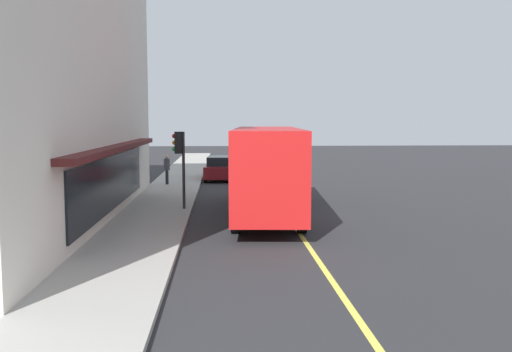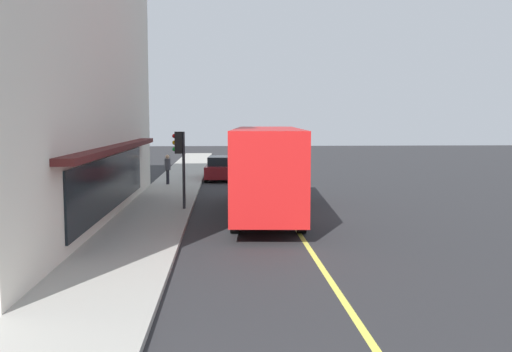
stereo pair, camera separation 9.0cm
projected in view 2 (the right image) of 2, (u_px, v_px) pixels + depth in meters
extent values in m
plane|color=#28282B|center=(287.00, 215.00, 22.78)|extent=(120.00, 120.00, 0.00)
cube|color=#9E9B93|center=(154.00, 214.00, 22.48)|extent=(80.00, 2.86, 0.15)
cube|color=#D8D14C|center=(287.00, 215.00, 22.78)|extent=(36.00, 0.16, 0.01)
cube|color=#4C1919|center=(118.00, 147.00, 21.20)|extent=(15.19, 0.70, 0.20)
cube|color=black|center=(113.00, 182.00, 21.32)|extent=(13.02, 0.08, 2.00)
cube|color=red|center=(267.00, 166.00, 22.47)|extent=(11.14, 3.21, 3.00)
cube|color=black|center=(266.00, 150.00, 27.85)|extent=(0.26, 2.10, 1.80)
cube|color=black|center=(235.00, 157.00, 22.14)|extent=(8.79, 0.63, 1.32)
cube|color=black|center=(300.00, 157.00, 22.12)|extent=(8.79, 0.63, 1.32)
cube|color=#0CF259|center=(266.00, 132.00, 27.84)|extent=(0.20, 1.90, 0.36)
cube|color=#2D2D33|center=(266.00, 182.00, 28.11)|extent=(0.31, 2.41, 0.40)
cylinder|color=black|center=(242.00, 192.00, 26.13)|extent=(1.02, 0.36, 1.00)
cylinder|color=black|center=(291.00, 192.00, 26.11)|extent=(1.02, 0.36, 1.00)
cylinder|color=black|center=(235.00, 218.00, 19.13)|extent=(1.02, 0.36, 1.00)
cylinder|color=black|center=(302.00, 219.00, 19.11)|extent=(1.02, 0.36, 1.00)
cylinder|color=#2D2D33|center=(184.00, 170.00, 23.32)|extent=(0.12, 0.12, 3.20)
cube|color=black|center=(179.00, 143.00, 23.19)|extent=(0.30, 0.30, 0.90)
sphere|color=red|center=(174.00, 136.00, 23.16)|extent=(0.18, 0.18, 0.18)
sphere|color=orange|center=(174.00, 143.00, 23.18)|extent=(0.18, 0.18, 0.18)
sphere|color=green|center=(174.00, 149.00, 23.21)|extent=(0.18, 0.18, 0.18)
cube|color=maroon|center=(221.00, 171.00, 35.97)|extent=(4.39, 2.04, 0.75)
cube|color=black|center=(221.00, 161.00, 35.76)|extent=(2.49, 1.64, 0.55)
cylinder|color=black|center=(210.00, 173.00, 37.41)|extent=(0.65, 0.26, 0.64)
cylinder|color=black|center=(235.00, 173.00, 37.41)|extent=(0.65, 0.26, 0.64)
cylinder|color=black|center=(206.00, 177.00, 34.59)|extent=(0.65, 0.26, 0.64)
cylinder|color=black|center=(233.00, 177.00, 34.59)|extent=(0.65, 0.26, 0.64)
cylinder|color=black|center=(168.00, 177.00, 32.27)|extent=(0.18, 0.18, 0.82)
cylinder|color=#3F3F47|center=(168.00, 164.00, 32.19)|extent=(0.34, 0.34, 0.65)
sphere|color=tan|center=(167.00, 157.00, 32.15)|extent=(0.23, 0.23, 0.23)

